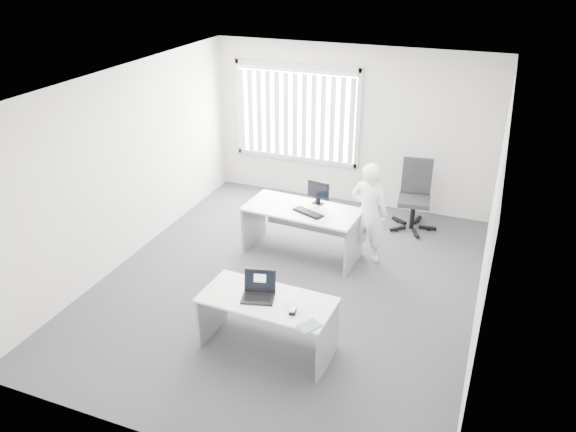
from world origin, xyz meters
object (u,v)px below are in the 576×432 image
at_px(office_chair, 413,207).
at_px(person, 369,213).
at_px(desk_near, 267,313).
at_px(desk_far, 302,222).
at_px(laptop, 258,289).
at_px(monitor, 318,193).

relative_size(office_chair, person, 0.75).
height_order(desk_near, desk_far, desk_far).
bearing_deg(laptop, person, 60.98).
bearing_deg(monitor, laptop, -75.43).
bearing_deg(laptop, desk_near, 9.58).
height_order(desk_far, laptop, laptop).
bearing_deg(desk_far, office_chair, 51.23).
bearing_deg(laptop, monitor, 78.75).
height_order(office_chair, laptop, office_chair).
bearing_deg(monitor, desk_near, -73.25).
relative_size(desk_far, person, 1.13).
relative_size(office_chair, laptop, 3.20).
distance_m(desk_far, person, 1.00).
relative_size(desk_near, person, 1.00).
xyz_separation_m(desk_near, monitor, (-0.23, 2.47, 0.45)).
bearing_deg(office_chair, desk_far, -139.41).
distance_m(desk_far, office_chair, 2.08).
relative_size(person, monitor, 4.32).
xyz_separation_m(desk_near, office_chair, (1.02, 3.74, -0.14)).
relative_size(desk_near, laptop, 4.27).
xyz_separation_m(desk_near, laptop, (-0.09, -0.04, 0.33)).
distance_m(office_chair, monitor, 1.87).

